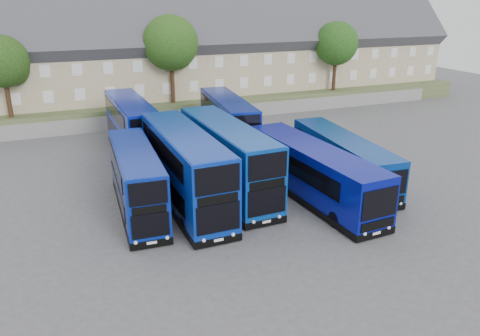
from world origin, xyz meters
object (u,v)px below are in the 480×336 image
(dd_front_left, at_px, (137,182))
(tree_east, at_px, (337,45))
(coach_east_a, at_px, (313,173))
(tree_mid, at_px, (172,45))
(tree_west, at_px, (4,63))
(dd_front_mid, at_px, (185,170))
(tree_far, at_px, (346,36))

(dd_front_left, relative_size, tree_east, 1.27)
(dd_front_left, bearing_deg, coach_east_a, -8.49)
(dd_front_left, relative_size, tree_mid, 1.13)
(coach_east_a, relative_size, tree_mid, 1.44)
(coach_east_a, xyz_separation_m, tree_east, (16.86, 23.56, 5.63))
(dd_front_left, height_order, tree_east, tree_east)
(tree_west, distance_m, tree_east, 36.00)
(dd_front_left, relative_size, coach_east_a, 0.78)
(dd_front_left, xyz_separation_m, tree_east, (28.14, 21.29, 5.39))
(tree_west, bearing_deg, dd_front_left, -69.73)
(dd_front_mid, bearing_deg, coach_east_a, -15.74)
(dd_front_left, distance_m, tree_east, 35.69)
(tree_mid, bearing_deg, tree_east, -1.43)
(dd_front_mid, xyz_separation_m, coach_east_a, (8.17, -2.19, -0.63))
(coach_east_a, distance_m, tree_mid, 25.07)
(dd_front_mid, distance_m, coach_east_a, 8.48)
(tree_mid, relative_size, tree_far, 1.06)
(tree_far, bearing_deg, dd_front_left, -140.35)
(tree_west, bearing_deg, coach_east_a, -50.92)
(coach_east_a, height_order, tree_east, tree_east)
(tree_mid, height_order, tree_east, tree_mid)
(dd_front_left, bearing_deg, tree_east, 40.03)
(dd_front_mid, bearing_deg, dd_front_left, 177.64)
(tree_mid, xyz_separation_m, tree_east, (20.00, -0.50, -0.68))
(tree_west, xyz_separation_m, tree_east, (36.00, 0.00, 0.34))
(dd_front_left, relative_size, tree_west, 1.35)
(dd_front_left, height_order, dd_front_mid, dd_front_mid)
(dd_front_left, xyz_separation_m, tree_mid, (8.14, 21.79, 6.07))
(dd_front_mid, distance_m, tree_far, 42.39)
(tree_mid, distance_m, tree_far, 26.80)
(dd_front_left, distance_m, tree_mid, 24.04)
(tree_far, bearing_deg, tree_mid, -165.96)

